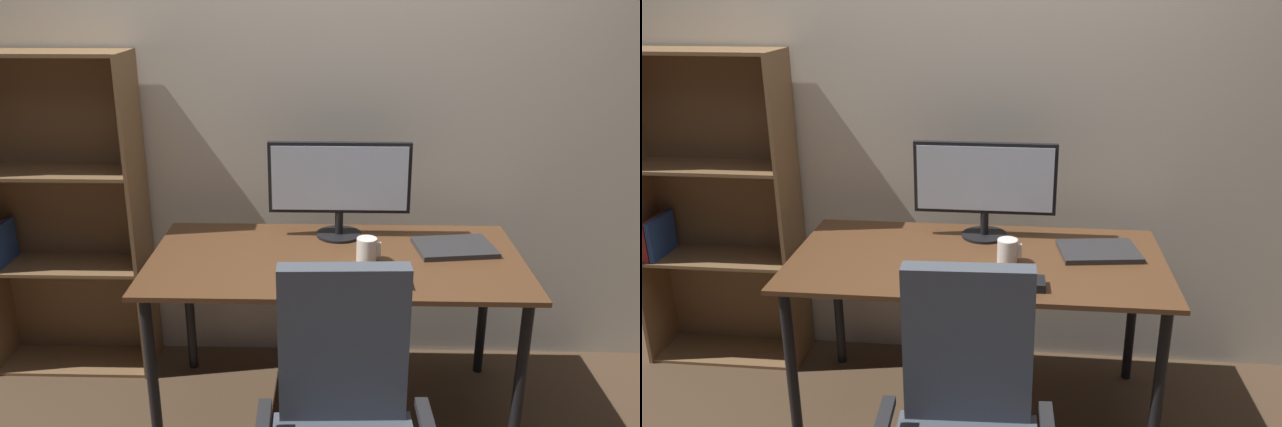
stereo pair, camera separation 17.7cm
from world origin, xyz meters
The scene contains 9 objects.
ground_plane centered at (0.00, 0.00, 0.00)m, with size 12.00×12.00×0.00m, color #4C3826.
back_wall centered at (0.00, 0.55, 1.30)m, with size 6.40×0.10×2.60m, color beige.
desk centered at (0.00, 0.00, 0.66)m, with size 1.53×0.76×0.74m.
monitor centered at (0.01, 0.24, 0.99)m, with size 0.62×0.20×0.43m.
keyboard centered at (0.02, -0.24, 0.75)m, with size 0.29×0.11×0.02m, color silver.
mouse centered at (0.24, -0.25, 0.76)m, with size 0.06×0.10×0.03m, color black.
coffee_mug centered at (0.12, -0.04, 0.79)m, with size 0.10×0.08×0.10m.
laptop centered at (0.50, 0.09, 0.75)m, with size 0.32×0.23×0.02m, color #2D2D30.
bookshelf centered at (-1.30, 0.38, 0.76)m, with size 0.76×0.28×1.53m.
Camera 2 is at (0.18, -2.39, 1.79)m, focal length 35.77 mm.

